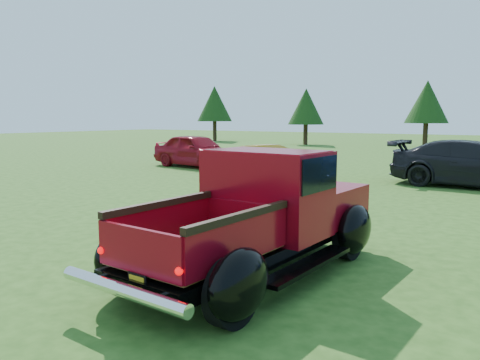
{
  "coord_description": "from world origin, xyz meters",
  "views": [
    {
      "loc": [
        4.58,
        -6.47,
        2.21
      ],
      "look_at": [
        0.25,
        0.2,
        1.15
      ],
      "focal_mm": 35.0,
      "sensor_mm": 36.0,
      "label": 1
    }
  ],
  "objects_px": {
    "tree_mid_left": "(427,102)",
    "pickup_truck": "(267,213)",
    "tree_far_west": "(215,104)",
    "show_car_yellow": "(270,163)",
    "tree_west": "(306,107)",
    "show_car_grey": "(475,164)",
    "show_car_red": "(196,150)"
  },
  "relations": [
    {
      "from": "tree_mid_left",
      "to": "pickup_truck",
      "type": "relative_size",
      "value": 1.04
    },
    {
      "from": "tree_far_west",
      "to": "show_car_yellow",
      "type": "relative_size",
      "value": 1.38
    },
    {
      "from": "pickup_truck",
      "to": "show_car_yellow",
      "type": "relative_size",
      "value": 1.28
    },
    {
      "from": "tree_west",
      "to": "tree_mid_left",
      "type": "height_order",
      "value": "tree_mid_left"
    },
    {
      "from": "show_car_grey",
      "to": "pickup_truck",
      "type": "bearing_deg",
      "value": 173.99
    },
    {
      "from": "pickup_truck",
      "to": "show_car_grey",
      "type": "height_order",
      "value": "pickup_truck"
    },
    {
      "from": "tree_west",
      "to": "tree_mid_left",
      "type": "bearing_deg",
      "value": 12.53
    },
    {
      "from": "tree_mid_left",
      "to": "tree_far_west",
      "type": "bearing_deg",
      "value": -176.99
    },
    {
      "from": "tree_west",
      "to": "show_car_grey",
      "type": "bearing_deg",
      "value": -52.02
    },
    {
      "from": "tree_far_west",
      "to": "show_car_red",
      "type": "height_order",
      "value": "tree_far_west"
    },
    {
      "from": "show_car_red",
      "to": "pickup_truck",
      "type": "bearing_deg",
      "value": -129.28
    },
    {
      "from": "tree_mid_left",
      "to": "show_car_red",
      "type": "xyz_separation_m",
      "value": [
        -5.5,
        -20.93,
        -2.63
      ]
    },
    {
      "from": "tree_west",
      "to": "show_car_red",
      "type": "bearing_deg",
      "value": -79.53
    },
    {
      "from": "tree_mid_left",
      "to": "show_car_yellow",
      "type": "xyz_separation_m",
      "value": [
        -0.5,
        -23.1,
        -2.76
      ]
    },
    {
      "from": "show_car_red",
      "to": "tree_west",
      "type": "bearing_deg",
      "value": 18.8
    },
    {
      "from": "pickup_truck",
      "to": "show_car_grey",
      "type": "bearing_deg",
      "value": 85.32
    },
    {
      "from": "show_car_yellow",
      "to": "tree_mid_left",
      "type": "bearing_deg",
      "value": 9.64
    },
    {
      "from": "show_car_red",
      "to": "show_car_grey",
      "type": "distance_m",
      "value": 11.29
    },
    {
      "from": "tree_far_west",
      "to": "tree_mid_left",
      "type": "height_order",
      "value": "tree_far_west"
    },
    {
      "from": "show_car_red",
      "to": "show_car_yellow",
      "type": "height_order",
      "value": "show_car_red"
    },
    {
      "from": "tree_mid_left",
      "to": "show_car_grey",
      "type": "relative_size",
      "value": 0.97
    },
    {
      "from": "tree_far_west",
      "to": "show_car_red",
      "type": "distance_m",
      "value": 24.23
    },
    {
      "from": "pickup_truck",
      "to": "show_car_yellow",
      "type": "bearing_deg",
      "value": 122.67
    },
    {
      "from": "tree_far_west",
      "to": "show_car_red",
      "type": "xyz_separation_m",
      "value": [
        13.5,
        -19.93,
        -2.77
      ]
    },
    {
      "from": "tree_far_west",
      "to": "show_car_grey",
      "type": "xyz_separation_m",
      "value": [
        24.79,
        -19.94,
        -2.77
      ]
    },
    {
      "from": "show_car_yellow",
      "to": "show_car_grey",
      "type": "distance_m",
      "value": 6.65
    },
    {
      "from": "tree_far_west",
      "to": "show_car_grey",
      "type": "bearing_deg",
      "value": -38.81
    },
    {
      "from": "show_car_yellow",
      "to": "tree_far_west",
      "type": "bearing_deg",
      "value": 50.81
    },
    {
      "from": "show_car_red",
      "to": "show_car_yellow",
      "type": "xyz_separation_m",
      "value": [
        5.0,
        -2.17,
        -0.13
      ]
    },
    {
      "from": "tree_west",
      "to": "pickup_truck",
      "type": "bearing_deg",
      "value": -65.89
    },
    {
      "from": "show_car_red",
      "to": "tree_mid_left",
      "type": "bearing_deg",
      "value": -6.4
    },
    {
      "from": "tree_west",
      "to": "show_car_grey",
      "type": "xyz_separation_m",
      "value": [
        14.79,
        -18.94,
        -2.36
      ]
    }
  ]
}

